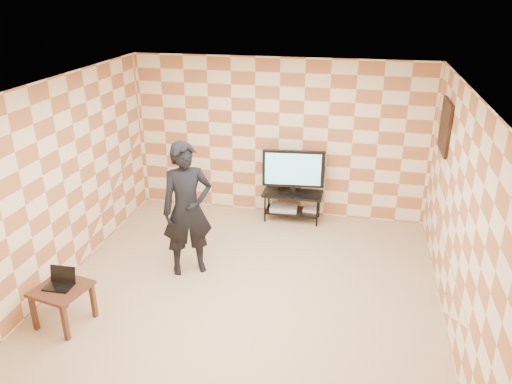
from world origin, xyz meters
TOP-DOWN VIEW (x-y plane):
  - floor at (0.00, 0.00)m, footprint 5.00×5.00m
  - wall_back at (0.00, 2.50)m, footprint 5.00×0.02m
  - wall_front at (0.00, -2.50)m, footprint 5.00×0.02m
  - wall_left at (-2.50, 0.00)m, footprint 0.02×5.00m
  - wall_right at (2.50, 0.00)m, footprint 0.02×5.00m
  - ceiling at (0.00, 0.00)m, footprint 5.00×5.00m
  - wall_art at (2.47, 1.55)m, footprint 0.04×0.72m
  - tv_stand at (0.30, 2.21)m, footprint 1.00×0.45m
  - tv at (0.30, 2.20)m, footprint 1.03×0.22m
  - dvd_player at (0.15, 2.20)m, footprint 0.48×0.35m
  - game_console at (0.61, 2.23)m, footprint 0.26×0.20m
  - side_table at (-1.96, -1.17)m, footprint 0.67×0.67m
  - laptop at (-1.99, -1.12)m, footprint 0.32×0.26m
  - person at (-0.89, 0.29)m, footprint 0.82×0.73m

SIDE VIEW (x-z plane):
  - floor at x=0.00m, z-range 0.00..0.00m
  - game_console at x=0.61m, z-range 0.17..0.23m
  - dvd_player at x=0.15m, z-range 0.17..0.25m
  - tv_stand at x=0.30m, z-range 0.12..0.62m
  - side_table at x=-1.96m, z-range 0.16..0.66m
  - laptop at x=-1.99m, z-range 0.44..0.66m
  - tv at x=0.30m, z-range 0.54..1.29m
  - person at x=-0.89m, z-range 0.00..1.90m
  - wall_back at x=0.00m, z-range 0.00..2.70m
  - wall_front at x=0.00m, z-range 0.00..2.70m
  - wall_left at x=-2.50m, z-range 0.00..2.70m
  - wall_right at x=2.50m, z-range 0.00..2.70m
  - wall_art at x=2.47m, z-range 1.59..2.31m
  - ceiling at x=0.00m, z-range 2.69..2.71m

